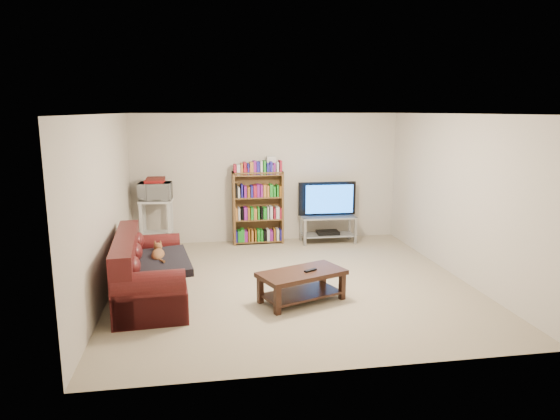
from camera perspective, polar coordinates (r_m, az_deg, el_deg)
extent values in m
plane|color=tan|center=(7.28, 1.30, -8.34)|extent=(5.00, 5.00, 0.00)
plane|color=white|center=(6.85, 1.39, 10.92)|extent=(5.00, 5.00, 0.00)
plane|color=beige|center=(9.40, -1.46, 3.69)|extent=(5.00, 0.00, 5.00)
plane|color=beige|center=(4.59, 7.09, -4.52)|extent=(5.00, 0.00, 5.00)
plane|color=beige|center=(6.96, -19.33, 0.35)|extent=(0.00, 5.00, 5.00)
plane|color=beige|center=(7.82, 19.68, 1.47)|extent=(0.00, 5.00, 5.00)
cube|color=#4D1414|center=(6.88, -14.46, -8.19)|extent=(1.00, 2.06, 0.38)
cube|color=#4D1414|center=(6.82, -17.12, -6.32)|extent=(0.40, 2.02, 0.84)
cube|color=#4D1414|center=(6.04, -14.62, -10.40)|extent=(0.84, 0.30, 0.50)
cube|color=#4D1414|center=(7.70, -14.38, -5.61)|extent=(0.84, 0.30, 0.50)
cube|color=black|center=(6.65, -13.75, -5.93)|extent=(0.92, 1.11, 0.18)
cube|color=black|center=(6.51, 2.50, -7.27)|extent=(1.24, 0.93, 0.06)
cube|color=black|center=(6.60, 2.48, -9.52)|extent=(1.11, 0.83, 0.03)
cube|color=black|center=(6.16, -0.30, -10.37)|extent=(0.09, 0.09, 0.34)
cube|color=black|center=(6.68, 7.12, -8.68)|extent=(0.09, 0.09, 0.34)
cube|color=black|center=(6.51, -2.27, -9.14)|extent=(0.09, 0.09, 0.34)
cube|color=black|center=(7.01, 4.92, -7.67)|extent=(0.09, 0.09, 0.34)
cube|color=black|center=(6.51, 3.50, -6.90)|extent=(0.18, 0.14, 0.02)
cube|color=#999EA3|center=(9.37, 5.51, -0.77)|extent=(1.02, 0.47, 0.03)
cube|color=#999EA3|center=(9.45, 5.47, -2.80)|extent=(0.97, 0.45, 0.02)
cube|color=gray|center=(9.14, 2.86, -2.59)|extent=(0.05, 0.05, 0.51)
cube|color=gray|center=(9.36, 8.61, -2.36)|extent=(0.05, 0.05, 0.51)
cube|color=gray|center=(9.52, 2.40, -2.02)|extent=(0.05, 0.05, 0.51)
cube|color=gray|center=(9.73, 7.94, -1.82)|extent=(0.05, 0.05, 0.51)
imported|color=black|center=(9.31, 5.55, 1.21)|extent=(1.09, 0.16, 0.63)
cube|color=black|center=(9.44, 5.47, -2.57)|extent=(0.41, 0.29, 0.06)
cube|color=brown|center=(9.22, -5.30, 0.18)|extent=(0.04, 0.29, 1.35)
cube|color=brown|center=(9.33, 0.18, 0.36)|extent=(0.04, 0.29, 1.35)
cube|color=brown|center=(9.16, -2.58, 4.33)|extent=(0.94, 0.30, 0.03)
cube|color=maroon|center=(9.13, -3.88, 4.61)|extent=(0.27, 0.21, 0.07)
cube|color=silver|center=(9.05, -14.02, 1.01)|extent=(0.59, 0.45, 0.04)
cube|color=silver|center=(9.17, -13.85, -2.56)|extent=(0.53, 0.40, 0.03)
cube|color=silver|center=(9.02, -15.56, -2.02)|extent=(0.05, 0.05, 0.86)
cube|color=silver|center=(8.94, -12.51, -1.99)|extent=(0.05, 0.05, 0.86)
cube|color=silver|center=(9.34, -15.20, -1.56)|extent=(0.05, 0.05, 0.86)
cube|color=silver|center=(9.26, -12.26, -1.52)|extent=(0.05, 0.05, 0.86)
imported|color=silver|center=(9.02, -14.07, 2.10)|extent=(0.58, 0.42, 0.31)
cube|color=maroon|center=(8.99, -14.13, 3.22)|extent=(0.35, 0.31, 0.05)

